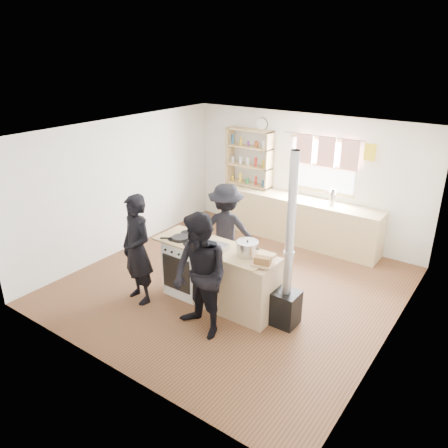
{
  "coord_description": "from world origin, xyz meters",
  "views": [
    {
      "loc": [
        3.54,
        -5.2,
        3.67
      ],
      "look_at": [
        -0.1,
        -0.1,
        1.1
      ],
      "focal_mm": 35.0,
      "sensor_mm": 36.0,
      "label": 1
    }
  ],
  "objects_px": {
    "stockpot_stove": "(202,233)",
    "bread_board": "(263,262)",
    "cooking_island": "(220,276)",
    "roast_tray": "(215,246)",
    "person_near_left": "(137,250)",
    "skillet_greens": "(180,238)",
    "stockpot_counter": "(247,248)",
    "person_far": "(226,230)",
    "thermos": "(332,198)",
    "person_near_right": "(200,277)",
    "flue_heater": "(287,284)"
  },
  "relations": [
    {
      "from": "person_far",
      "to": "thermos",
      "type": "bearing_deg",
      "value": -143.03
    },
    {
      "from": "skillet_greens",
      "to": "person_near_left",
      "type": "bearing_deg",
      "value": -127.88
    },
    {
      "from": "roast_tray",
      "to": "person_near_left",
      "type": "distance_m",
      "value": 1.17
    },
    {
      "from": "skillet_greens",
      "to": "person_near_left",
      "type": "relative_size",
      "value": 0.21
    },
    {
      "from": "skillet_greens",
      "to": "stockpot_counter",
      "type": "distance_m",
      "value": 1.12
    },
    {
      "from": "skillet_greens",
      "to": "stockpot_counter",
      "type": "relative_size",
      "value": 1.14
    },
    {
      "from": "skillet_greens",
      "to": "stockpot_stove",
      "type": "distance_m",
      "value": 0.34
    },
    {
      "from": "thermos",
      "to": "person_near_left",
      "type": "xyz_separation_m",
      "value": [
        -1.64,
        -3.4,
        -0.2
      ]
    },
    {
      "from": "bread_board",
      "to": "person_far",
      "type": "bearing_deg",
      "value": 143.4
    },
    {
      "from": "roast_tray",
      "to": "flue_heater",
      "type": "bearing_deg",
      "value": 8.22
    },
    {
      "from": "cooking_island",
      "to": "person_near_left",
      "type": "xyz_separation_m",
      "value": [
        -1.07,
        -0.63,
        0.39
      ]
    },
    {
      "from": "cooking_island",
      "to": "stockpot_counter",
      "type": "distance_m",
      "value": 0.73
    },
    {
      "from": "cooking_island",
      "to": "person_near_left",
      "type": "bearing_deg",
      "value": -149.38
    },
    {
      "from": "skillet_greens",
      "to": "cooking_island",
      "type": "bearing_deg",
      "value": 9.35
    },
    {
      "from": "roast_tray",
      "to": "person_near_left",
      "type": "xyz_separation_m",
      "value": [
        -1.02,
        -0.56,
        -0.12
      ]
    },
    {
      "from": "skillet_greens",
      "to": "stockpot_counter",
      "type": "height_order",
      "value": "stockpot_counter"
    },
    {
      "from": "thermos",
      "to": "stockpot_stove",
      "type": "height_order",
      "value": "thermos"
    },
    {
      "from": "stockpot_counter",
      "to": "person_far",
      "type": "bearing_deg",
      "value": 139.33
    },
    {
      "from": "stockpot_counter",
      "to": "person_far",
      "type": "height_order",
      "value": "person_far"
    },
    {
      "from": "thermos",
      "to": "cooking_island",
      "type": "relative_size",
      "value": 0.15
    },
    {
      "from": "cooking_island",
      "to": "stockpot_stove",
      "type": "distance_m",
      "value": 0.71
    },
    {
      "from": "roast_tray",
      "to": "stockpot_stove",
      "type": "relative_size",
      "value": 1.92
    },
    {
      "from": "thermos",
      "to": "bread_board",
      "type": "height_order",
      "value": "thermos"
    },
    {
      "from": "cooking_island",
      "to": "roast_tray",
      "type": "relative_size",
      "value": 5.04
    },
    {
      "from": "cooking_island",
      "to": "bread_board",
      "type": "height_order",
      "value": "bread_board"
    },
    {
      "from": "roast_tray",
      "to": "person_near_left",
      "type": "relative_size",
      "value": 0.23
    },
    {
      "from": "thermos",
      "to": "cooking_island",
      "type": "height_order",
      "value": "thermos"
    },
    {
      "from": "person_far",
      "to": "skillet_greens",
      "type": "bearing_deg",
      "value": 54.69
    },
    {
      "from": "person_near_left",
      "to": "person_near_right",
      "type": "relative_size",
      "value": 0.99
    },
    {
      "from": "person_near_left",
      "to": "roast_tray",
      "type": "bearing_deg",
      "value": 41.57
    },
    {
      "from": "cooking_island",
      "to": "person_far",
      "type": "bearing_deg",
      "value": 119.69
    },
    {
      "from": "skillet_greens",
      "to": "roast_tray",
      "type": "bearing_deg",
      "value": 3.9
    },
    {
      "from": "roast_tray",
      "to": "person_far",
      "type": "xyz_separation_m",
      "value": [
        -0.44,
        0.9,
        -0.17
      ]
    },
    {
      "from": "stockpot_stove",
      "to": "flue_heater",
      "type": "distance_m",
      "value": 1.55
    },
    {
      "from": "skillet_greens",
      "to": "bread_board",
      "type": "distance_m",
      "value": 1.44
    },
    {
      "from": "bread_board",
      "to": "person_near_right",
      "type": "xyz_separation_m",
      "value": [
        -0.56,
        -0.64,
        -0.12
      ]
    },
    {
      "from": "thermos",
      "to": "person_near_right",
      "type": "height_order",
      "value": "person_near_right"
    },
    {
      "from": "skillet_greens",
      "to": "stockpot_stove",
      "type": "height_order",
      "value": "stockpot_stove"
    },
    {
      "from": "stockpot_stove",
      "to": "bread_board",
      "type": "distance_m",
      "value": 1.25
    },
    {
      "from": "skillet_greens",
      "to": "stockpot_counter",
      "type": "bearing_deg",
      "value": 7.53
    },
    {
      "from": "thermos",
      "to": "person_near_right",
      "type": "xyz_separation_m",
      "value": [
        -0.35,
        -3.51,
        -0.18
      ]
    },
    {
      "from": "roast_tray",
      "to": "person_near_right",
      "type": "bearing_deg",
      "value": -68.38
    },
    {
      "from": "person_near_left",
      "to": "person_far",
      "type": "height_order",
      "value": "person_near_left"
    },
    {
      "from": "cooking_island",
      "to": "bread_board",
      "type": "relative_size",
      "value": 6.21
    },
    {
      "from": "thermos",
      "to": "stockpot_counter",
      "type": "distance_m",
      "value": 2.73
    },
    {
      "from": "cooking_island",
      "to": "bread_board",
      "type": "bearing_deg",
      "value": -7.24
    },
    {
      "from": "roast_tray",
      "to": "cooking_island",
      "type": "bearing_deg",
      "value": 57.72
    },
    {
      "from": "thermos",
      "to": "skillet_greens",
      "type": "bearing_deg",
      "value": -113.2
    },
    {
      "from": "person_far",
      "to": "cooking_island",
      "type": "bearing_deg",
      "value": 95.23
    },
    {
      "from": "person_near_right",
      "to": "stockpot_stove",
      "type": "bearing_deg",
      "value": 140.24
    }
  ]
}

